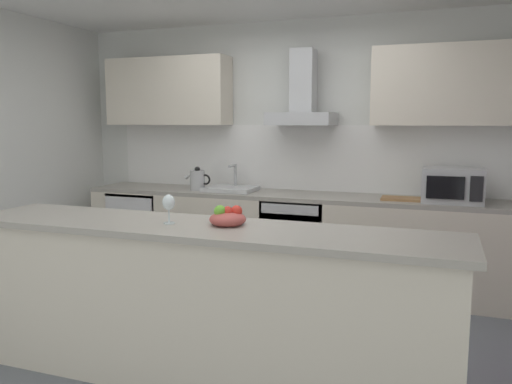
{
  "coord_description": "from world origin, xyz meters",
  "views": [
    {
      "loc": [
        1.37,
        -3.27,
        1.6
      ],
      "look_at": [
        0.01,
        0.47,
        1.05
      ],
      "focal_mm": 36.17,
      "sensor_mm": 36.0,
      "label": 1
    }
  ],
  "objects_px": {
    "sink": "(231,188)",
    "range_hood": "(302,101)",
    "microwave": "(453,185)",
    "kettle": "(198,180)",
    "chopping_board": "(401,199)",
    "oven": "(297,239)",
    "fruit_bowl": "(228,218)",
    "refrigerator": "(144,230)",
    "wine_glass": "(169,203)"
  },
  "relations": [
    {
      "from": "fruit_bowl",
      "to": "chopping_board",
      "type": "distance_m",
      "value": 2.13
    },
    {
      "from": "oven",
      "to": "fruit_bowl",
      "type": "bearing_deg",
      "value": -86.9
    },
    {
      "from": "kettle",
      "to": "oven",
      "type": "bearing_deg",
      "value": 1.83
    },
    {
      "from": "sink",
      "to": "range_hood",
      "type": "distance_m",
      "value": 1.12
    },
    {
      "from": "microwave",
      "to": "refrigerator",
      "type": "bearing_deg",
      "value": 179.54
    },
    {
      "from": "sink",
      "to": "oven",
      "type": "bearing_deg",
      "value": -0.9
    },
    {
      "from": "microwave",
      "to": "wine_glass",
      "type": "bearing_deg",
      "value": -128.85
    },
    {
      "from": "oven",
      "to": "fruit_bowl",
      "type": "xyz_separation_m",
      "value": [
        0.11,
        -1.97,
        0.57
      ]
    },
    {
      "from": "range_hood",
      "to": "wine_glass",
      "type": "xyz_separation_m",
      "value": [
        -0.24,
        -2.18,
        -0.68
      ]
    },
    {
      "from": "range_hood",
      "to": "refrigerator",
      "type": "bearing_deg",
      "value": -175.61
    },
    {
      "from": "refrigerator",
      "to": "microwave",
      "type": "distance_m",
      "value": 3.17
    },
    {
      "from": "refrigerator",
      "to": "chopping_board",
      "type": "bearing_deg",
      "value": -0.45
    },
    {
      "from": "oven",
      "to": "range_hood",
      "type": "relative_size",
      "value": 1.11
    },
    {
      "from": "range_hood",
      "to": "chopping_board",
      "type": "relative_size",
      "value": 2.12
    },
    {
      "from": "sink",
      "to": "wine_glass",
      "type": "bearing_deg",
      "value": -77.41
    },
    {
      "from": "sink",
      "to": "chopping_board",
      "type": "relative_size",
      "value": 1.47
    },
    {
      "from": "microwave",
      "to": "wine_glass",
      "type": "xyz_separation_m",
      "value": [
        -1.63,
        -2.02,
        0.06
      ]
    },
    {
      "from": "wine_glass",
      "to": "kettle",
      "type": "bearing_deg",
      "value": 111.87
    },
    {
      "from": "sink",
      "to": "chopping_board",
      "type": "height_order",
      "value": "sink"
    },
    {
      "from": "microwave",
      "to": "range_hood",
      "type": "bearing_deg",
      "value": 173.51
    },
    {
      "from": "refrigerator",
      "to": "fruit_bowl",
      "type": "distance_m",
      "value": 2.75
    },
    {
      "from": "fruit_bowl",
      "to": "chopping_board",
      "type": "height_order",
      "value": "fruit_bowl"
    },
    {
      "from": "microwave",
      "to": "sink",
      "type": "bearing_deg",
      "value": 178.93
    },
    {
      "from": "kettle",
      "to": "microwave",
      "type": "bearing_deg",
      "value": 0.14
    },
    {
      "from": "fruit_bowl",
      "to": "chopping_board",
      "type": "xyz_separation_m",
      "value": [
        0.85,
        1.94,
        -0.12
      ]
    },
    {
      "from": "oven",
      "to": "sink",
      "type": "bearing_deg",
      "value": 179.1
    },
    {
      "from": "sink",
      "to": "kettle",
      "type": "relative_size",
      "value": 1.73
    },
    {
      "from": "wine_glass",
      "to": "fruit_bowl",
      "type": "xyz_separation_m",
      "value": [
        0.35,
        0.08,
        -0.08
      ]
    },
    {
      "from": "kettle",
      "to": "chopping_board",
      "type": "relative_size",
      "value": 0.85
    },
    {
      "from": "refrigerator",
      "to": "sink",
      "type": "height_order",
      "value": "sink"
    },
    {
      "from": "range_hood",
      "to": "oven",
      "type": "bearing_deg",
      "value": -90.0
    },
    {
      "from": "sink",
      "to": "fruit_bowl",
      "type": "distance_m",
      "value": 2.14
    },
    {
      "from": "microwave",
      "to": "range_hood",
      "type": "xyz_separation_m",
      "value": [
        -1.38,
        0.16,
        0.74
      ]
    },
    {
      "from": "refrigerator",
      "to": "fruit_bowl",
      "type": "bearing_deg",
      "value": -47.06
    },
    {
      "from": "microwave",
      "to": "kettle",
      "type": "distance_m",
      "value": 2.44
    },
    {
      "from": "sink",
      "to": "chopping_board",
      "type": "xyz_separation_m",
      "value": [
        1.66,
        -0.03,
        -0.02
      ]
    },
    {
      "from": "microwave",
      "to": "oven",
      "type": "bearing_deg",
      "value": 178.85
    },
    {
      "from": "oven",
      "to": "fruit_bowl",
      "type": "height_order",
      "value": "fruit_bowl"
    },
    {
      "from": "kettle",
      "to": "range_hood",
      "type": "height_order",
      "value": "range_hood"
    },
    {
      "from": "fruit_bowl",
      "to": "sink",
      "type": "bearing_deg",
      "value": 112.25
    },
    {
      "from": "oven",
      "to": "chopping_board",
      "type": "bearing_deg",
      "value": -1.42
    },
    {
      "from": "fruit_bowl",
      "to": "wine_glass",
      "type": "bearing_deg",
      "value": -166.91
    },
    {
      "from": "microwave",
      "to": "fruit_bowl",
      "type": "xyz_separation_m",
      "value": [
        -1.28,
        -1.94,
        -0.02
      ]
    },
    {
      "from": "wine_glass",
      "to": "fruit_bowl",
      "type": "height_order",
      "value": "wine_glass"
    },
    {
      "from": "refrigerator",
      "to": "wine_glass",
      "type": "distance_m",
      "value": 2.62
    },
    {
      "from": "refrigerator",
      "to": "microwave",
      "type": "height_order",
      "value": "microwave"
    },
    {
      "from": "chopping_board",
      "to": "wine_glass",
      "type": "bearing_deg",
      "value": -120.68
    },
    {
      "from": "chopping_board",
      "to": "refrigerator",
      "type": "bearing_deg",
      "value": 179.55
    },
    {
      "from": "refrigerator",
      "to": "kettle",
      "type": "bearing_deg",
      "value": -2.65
    },
    {
      "from": "oven",
      "to": "sink",
      "type": "height_order",
      "value": "sink"
    }
  ]
}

